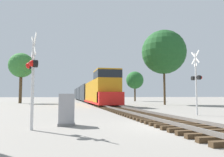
# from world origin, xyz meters

# --- Properties ---
(ground_plane) EXTENTS (400.00, 400.00, 0.00)m
(ground_plane) POSITION_xyz_m (0.00, 0.00, 0.00)
(ground_plane) COLOR gray
(rail_track_bed) EXTENTS (2.60, 160.00, 0.31)m
(rail_track_bed) POSITION_xyz_m (0.00, -0.00, 0.14)
(rail_track_bed) COLOR #42301E
(rail_track_bed) RESTS_ON ground
(freight_train) EXTENTS (2.87, 62.29, 4.50)m
(freight_train) POSITION_xyz_m (0.00, 44.51, 1.95)
(freight_train) COLOR #B77A14
(freight_train) RESTS_ON ground
(crossing_signal_near) EXTENTS (0.58, 1.00, 3.86)m
(crossing_signal_near) POSITION_xyz_m (-6.32, 0.17, 2.35)
(crossing_signal_near) COLOR silver
(crossing_signal_near) RESTS_ON ground
(crossing_signal_far) EXTENTS (0.34, 1.00, 4.52)m
(crossing_signal_far) POSITION_xyz_m (3.96, 4.59, 2.51)
(crossing_signal_far) COLOR silver
(crossing_signal_far) RESTS_ON ground
(relay_cabinet) EXTENTS (0.77, 0.69, 1.44)m
(relay_cabinet) POSITION_xyz_m (-4.94, 1.26, 0.71)
(relay_cabinet) COLOR slate
(relay_cabinet) RESTS_ON ground
(tree_far_right) EXTENTS (6.67, 6.67, 11.32)m
(tree_far_right) POSITION_xyz_m (9.61, 21.28, 7.97)
(tree_far_right) COLOR #473521
(tree_far_right) RESTS_ON ground
(tree_mid_background) EXTENTS (4.45, 4.45, 9.10)m
(tree_mid_background) POSITION_xyz_m (-12.79, 32.81, 6.80)
(tree_mid_background) COLOR #473521
(tree_mid_background) RESTS_ON ground
(tree_deep_background) EXTENTS (4.31, 4.31, 7.37)m
(tree_deep_background) POSITION_xyz_m (11.91, 42.34, 5.19)
(tree_deep_background) COLOR #473521
(tree_deep_background) RESTS_ON ground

